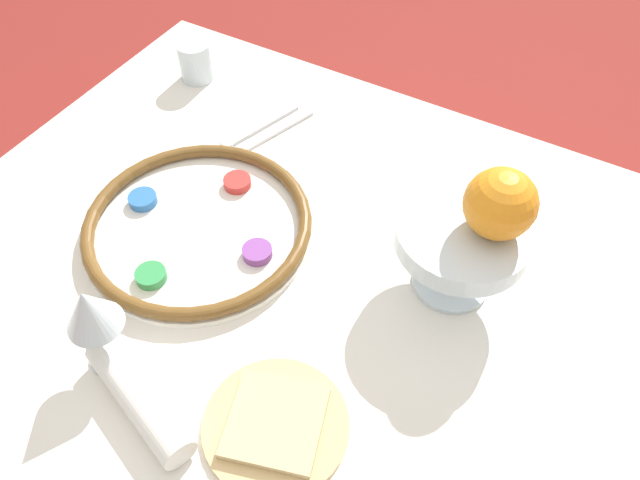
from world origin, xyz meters
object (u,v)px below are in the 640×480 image
Objects in this scene: wine_glass at (90,312)px; bread_plate at (276,424)px; cup_near at (196,61)px; napkin_roll at (139,398)px; seder_plate at (197,227)px; orange_fruit at (500,204)px; fruit_stand at (461,241)px.

wine_glass reaches higher than bread_plate.
wine_glass is at bearing -63.55° from cup_near.
bread_plate is at bearing 20.61° from napkin_roll.
cup_near reaches higher than napkin_roll.
cup_near reaches higher than seder_plate.
napkin_roll is (0.11, -0.26, 0.01)m from seder_plate.
seder_plate is at bearing 142.91° from bread_plate.
orange_fruit is (0.36, 0.34, 0.06)m from wine_glass.
fruit_stand is at bearing 15.45° from seder_plate.
orange_fruit reaches higher than fruit_stand.
napkin_roll is at bearing -67.11° from seder_plate.
wine_glass is 1.59× the size of orange_fruit.
seder_plate is 4.66× the size of cup_near.
orange_fruit is (0.40, 0.12, 0.15)m from seder_plate.
wine_glass is 0.47m from fruit_stand.
napkin_roll is 0.67m from cup_near.
cup_near is (-0.35, 0.57, 0.01)m from napkin_roll.
cup_near is at bearing 126.81° from seder_plate.
fruit_stand is (0.36, 0.10, 0.08)m from seder_plate.
orange_fruit is at bearing 26.75° from fruit_stand.
napkin_roll is at bearing -127.41° from orange_fruit.
bread_plate is (0.26, -0.20, -0.01)m from seder_plate.
napkin_roll reaches higher than bread_plate.
fruit_stand is 0.08m from orange_fruit.
bread_plate is 2.41× the size of cup_near.
bread_plate is at bearing -37.09° from seder_plate.
fruit_stand reaches higher than seder_plate.
orange_fruit is (0.03, 0.02, 0.07)m from fruit_stand.
bread_plate is (-0.10, -0.30, -0.09)m from fruit_stand.
napkin_roll is (0.08, -0.03, -0.08)m from wine_glass.
seder_plate is 1.94× the size of bread_plate.
napkin_roll reaches higher than seder_plate.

